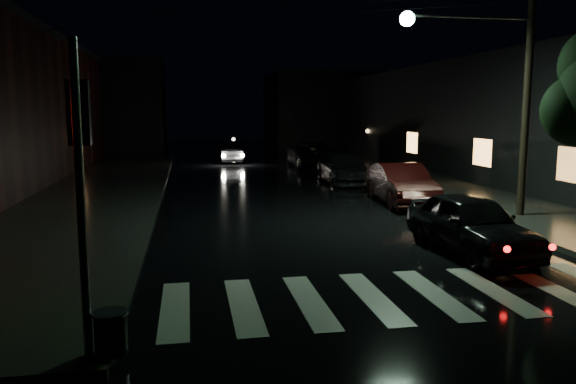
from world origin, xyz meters
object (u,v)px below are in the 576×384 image
parked_car_b (401,184)px  oncoming_car (230,153)px  parked_car_c (343,168)px  parked_car_d (314,155)px  parked_car_a (471,224)px

parked_car_b → oncoming_car: (-4.96, 18.29, -0.10)m
parked_car_b → parked_car_c: parked_car_b is taller
parked_car_c → parked_car_d: 7.34m
parked_car_d → oncoming_car: bearing=137.7°
parked_car_a → parked_car_c: parked_car_a is taller
parked_car_c → oncoming_car: size_ratio=1.24×
parked_car_c → parked_car_d: (0.19, 7.33, 0.07)m
parked_car_a → parked_car_b: parked_car_b is taller
parked_car_c → parked_car_a: bearing=-92.0°
parked_car_b → parked_car_c: size_ratio=0.93×
parked_car_b → parked_car_c: bearing=98.0°
parked_car_d → oncoming_car: parked_car_d is taller
parked_car_a → parked_car_b: (1.01, 7.10, 0.03)m
parked_car_c → parked_car_d: size_ratio=0.87×
parked_car_b → parked_car_a: bearing=-93.6°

